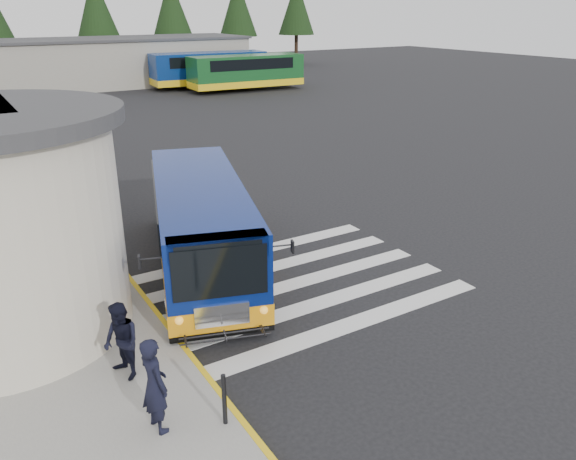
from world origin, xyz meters
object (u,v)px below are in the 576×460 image
far_bus_a (209,68)px  pedestrian_a (154,385)px  bollard (224,399)px  transit_bus (201,229)px  far_bus_b (246,71)px  pedestrian_b (121,341)px

far_bus_a → pedestrian_a: bearing=159.2°
bollard → far_bus_a: (18.11, 40.73, 1.07)m
transit_bus → bollard: transit_bus is taller
pedestrian_a → bollard: size_ratio=1.77×
transit_bus → pedestrian_a: size_ratio=5.14×
bollard → far_bus_a: size_ratio=0.09×
transit_bus → pedestrian_a: transit_bus is taller
transit_bus → far_bus_b: far_bus_b is taller
pedestrian_a → pedestrian_b: pedestrian_a is taller
pedestrian_b → far_bus_b: (21.06, 34.99, 0.73)m
transit_bus → far_bus_a: 37.99m
pedestrian_a → pedestrian_b: bearing=-7.4°
pedestrian_b → far_bus_a: far_bus_a is taller
pedestrian_a → far_bus_b: (21.01, 36.69, 0.64)m
pedestrian_b → bollard: size_ratio=1.59×
pedestrian_b → far_bus_a: (19.17, 38.52, 0.78)m
pedestrian_a → pedestrian_b: 1.71m
bollard → far_bus_b: size_ratio=0.10×
far_bus_b → pedestrian_a: bearing=152.6°
transit_bus → far_bus_a: (15.80, 34.55, 0.53)m
transit_bus → far_bus_b: 35.71m
pedestrian_a → bollard: pedestrian_a is taller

